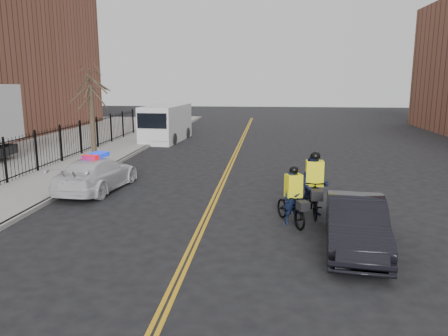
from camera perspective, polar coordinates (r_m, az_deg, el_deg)
ground at (r=13.82m, az=-2.69°, el=-7.24°), size 120.00×120.00×0.00m
center_line_left at (r=21.50m, az=0.25°, el=-0.39°), size 0.10×60.00×0.01m
center_line_right at (r=21.49m, az=0.68°, el=-0.40°), size 0.10×60.00×0.01m
sidewalk at (r=23.40m, az=-18.15°, el=0.18°), size 3.00×60.00×0.15m
curb at (r=22.83m, az=-14.70°, el=0.11°), size 0.20×60.00×0.15m
iron_fence at (r=23.89m, az=-21.58°, el=2.42°), size 0.12×28.00×2.00m
street_tree at (r=24.88m, az=-16.99°, el=8.93°), size 3.20×3.20×4.80m
police_cruiser at (r=18.38m, az=-16.26°, el=-0.75°), size 2.34×4.83×1.51m
dark_sedan at (r=12.06m, az=16.84°, el=-7.08°), size 1.94×4.37×1.39m
cargo_van at (r=32.18m, az=-7.66°, el=5.75°), size 2.74×6.33×2.59m
cyclist_near at (r=13.75m, az=9.00°, el=-4.66°), size 1.35×1.99×1.85m
cyclist_far at (r=14.69m, az=11.65°, el=-2.88°), size 0.97×2.14×2.16m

